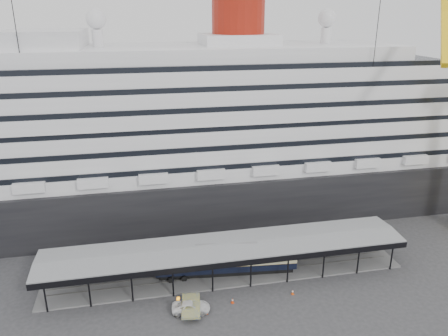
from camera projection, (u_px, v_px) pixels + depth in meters
The scene contains 8 objects.
ground at pixel (233, 292), 64.12m from camera, with size 200.00×200.00×0.00m, color #323235.
cruise_ship at pixel (199, 120), 87.41m from camera, with size 130.00×30.00×43.90m.
platform_canopy at pixel (226, 261), 67.93m from camera, with size 56.00×9.18×5.30m.
port_truck at pixel (191, 307), 59.79m from camera, with size 2.41×5.23×1.45m, color white.
pullman_carriage at pixel (226, 259), 67.85m from camera, with size 22.04×4.95×21.47m.
traffic_cone_left at pixel (206, 311), 59.46m from camera, with size 0.39×0.39×0.75m.
traffic_cone_mid at pixel (233, 301), 61.66m from camera, with size 0.53×0.53×0.82m.
traffic_cone_right at pixel (293, 292), 63.56m from camera, with size 0.47×0.47×0.79m.
Camera 1 is at (-12.32, -52.76, 38.90)m, focal length 35.00 mm.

